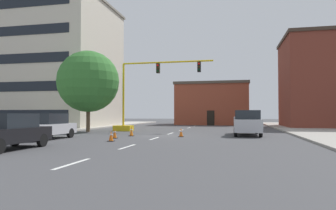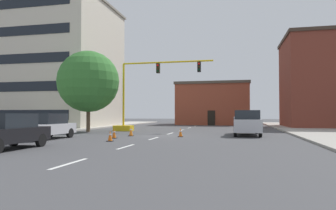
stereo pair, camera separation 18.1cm
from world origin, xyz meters
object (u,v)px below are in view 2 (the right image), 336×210
traffic_cone_roadside_c (181,132)px  traffic_cone_roadside_d (114,133)px  sedan_silver_near_left (47,126)px  pickup_truck_silver (247,123)px  sedan_black_mid_left (7,131)px  traffic_cone_roadside_a (131,131)px  traffic_cone_roadside_b (110,136)px  traffic_signal_gantry (136,108)px  tree_left_near (89,82)px

traffic_cone_roadside_c → traffic_cone_roadside_d: (-4.29, -2.36, 0.02)m
sedan_silver_near_left → pickup_truck_silver: bearing=26.5°
sedan_black_mid_left → traffic_cone_roadside_d: (2.46, 7.37, -0.54)m
traffic_cone_roadside_a → sedan_black_mid_left: bearing=-106.5°
traffic_cone_roadside_c → traffic_cone_roadside_b: bearing=-128.0°
traffic_signal_gantry → traffic_cone_roadside_d: (1.39, -8.85, -1.94)m
sedan_black_mid_left → traffic_cone_roadside_c: size_ratio=6.75×
sedan_silver_near_left → traffic_cone_roadside_d: (4.20, 1.60, -0.54)m
sedan_black_mid_left → traffic_cone_roadside_a: 10.14m
sedan_black_mid_left → traffic_signal_gantry: bearing=86.2°
traffic_cone_roadside_c → traffic_cone_roadside_a: bearing=-179.6°
traffic_cone_roadside_a → traffic_cone_roadside_c: 3.88m
pickup_truck_silver → sedan_black_mid_left: bearing=-133.0°
traffic_cone_roadside_b → sedan_black_mid_left: bearing=-121.6°
pickup_truck_silver → sedan_silver_near_left: bearing=-153.5°
pickup_truck_silver → sedan_black_mid_left: pickup_truck_silver is taller
traffic_cone_roadside_c → sedan_black_mid_left: bearing=-124.8°
traffic_signal_gantry → tree_left_near: bearing=-153.7°
traffic_cone_roadside_b → traffic_cone_roadside_c: traffic_cone_roadside_b is taller
tree_left_near → sedan_silver_near_left: bearing=-81.3°
traffic_signal_gantry → traffic_cone_roadside_d: size_ratio=13.79×
traffic_cone_roadside_b → traffic_cone_roadside_d: bearing=106.7°
sedan_black_mid_left → traffic_cone_roadside_a: sedan_black_mid_left is taller
tree_left_near → traffic_cone_roadside_d: 9.82m
sedan_silver_near_left → traffic_cone_roadside_d: bearing=20.9°
tree_left_near → traffic_cone_roadside_c: bearing=-24.5°
sedan_silver_near_left → traffic_cone_roadside_c: 9.39m
sedan_silver_near_left → traffic_cone_roadside_c: bearing=25.0°
sedan_silver_near_left → traffic_cone_roadside_b: sedan_silver_near_left is taller
traffic_cone_roadside_c → traffic_signal_gantry: bearing=131.2°
traffic_cone_roadside_b → traffic_cone_roadside_c: 5.87m
tree_left_near → sedan_black_mid_left: tree_left_near is taller
traffic_cone_roadside_b → traffic_cone_roadside_c: (3.62, 4.62, -0.01)m
pickup_truck_silver → traffic_cone_roadside_b: pickup_truck_silver is taller
pickup_truck_silver → traffic_cone_roadside_a: pickup_truck_silver is taller
sedan_silver_near_left → traffic_cone_roadside_c: sedan_silver_near_left is taller
sedan_silver_near_left → traffic_cone_roadside_c: size_ratio=6.78×
sedan_black_mid_left → pickup_truck_silver: bearing=47.0°
tree_left_near → traffic_cone_roadside_c: (9.79, -4.45, -4.48)m
sedan_silver_near_left → traffic_cone_roadside_a: size_ratio=5.79×
tree_left_near → traffic_cone_roadside_a: bearing=-37.2°
traffic_cone_roadside_a → traffic_cone_roadside_d: (-0.42, -2.34, -0.03)m
tree_left_near → sedan_black_mid_left: size_ratio=1.72×
traffic_cone_roadside_a → traffic_cone_roadside_c: traffic_cone_roadside_a is taller
traffic_signal_gantry → traffic_cone_roadside_a: bearing=-74.5°
pickup_truck_silver → sedan_black_mid_left: (-11.61, -12.44, -0.09)m
sedan_silver_near_left → traffic_cone_roadside_d: 4.52m
sedan_silver_near_left → traffic_cone_roadside_a: 6.08m
pickup_truck_silver → sedan_black_mid_left: 17.01m
traffic_cone_roadside_a → traffic_cone_roadside_d: 2.37m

